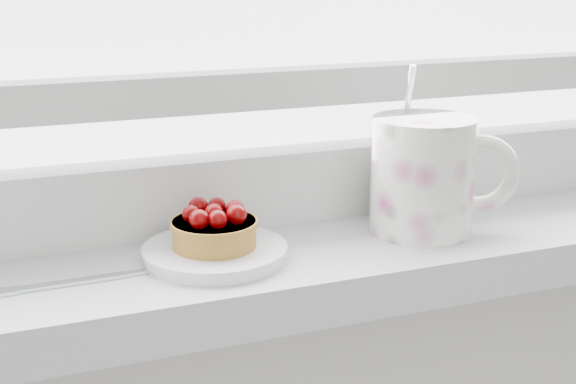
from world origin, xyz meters
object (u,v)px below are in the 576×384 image
saucer (215,253)px  raspberry_tart (214,228)px  floral_mug (427,173)px  fork (107,277)px

saucer → raspberry_tart: 0.02m
saucer → floral_mug: size_ratio=0.80×
floral_mug → fork: size_ratio=0.90×
fork → floral_mug: bearing=1.9°
raspberry_tart → floral_mug: size_ratio=0.48×
floral_mug → fork: (-0.30, -0.01, -0.05)m
saucer → raspberry_tart: raspberry_tart is taller
saucer → fork: bearing=-174.2°
saucer → fork: (-0.09, -0.01, -0.00)m
saucer → raspberry_tart: size_ratio=1.67×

